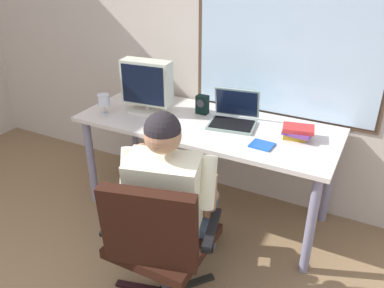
{
  "coord_description": "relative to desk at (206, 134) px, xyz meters",
  "views": [
    {
      "loc": [
        1.21,
        -0.05,
        1.92
      ],
      "look_at": [
        0.22,
        1.85,
        0.81
      ],
      "focal_mm": 37.09,
      "sensor_mm": 36.0,
      "label": 1
    }
  ],
  "objects": [
    {
      "name": "book_stack",
      "position": [
        0.63,
        0.05,
        0.14
      ],
      "size": [
        0.22,
        0.17,
        0.08
      ],
      "color": "#A98420",
      "rests_on": "desk"
    },
    {
      "name": "desk_speaker",
      "position": [
        -0.1,
        0.14,
        0.16
      ],
      "size": [
        0.09,
        0.07,
        0.14
      ],
      "color": "black",
      "rests_on": "desk"
    },
    {
      "name": "office_chair",
      "position": [
        0.18,
        -0.97,
        -0.16
      ],
      "size": [
        0.66,
        0.6,
        0.9
      ],
      "color": "black",
      "rests_on": "ground"
    },
    {
      "name": "wall_rear",
      "position": [
        -0.09,
        0.43,
        0.65
      ],
      "size": [
        5.07,
        0.08,
        2.64
      ],
      "color": "beige",
      "rests_on": "ground"
    },
    {
      "name": "laptop",
      "position": [
        0.17,
        0.09,
        0.15
      ],
      "size": [
        0.36,
        0.34,
        0.23
      ],
      "color": "gray",
      "rests_on": "desk"
    },
    {
      "name": "desk",
      "position": [
        0.0,
        0.0,
        0.0
      ],
      "size": [
        1.85,
        0.74,
        0.76
      ],
      "color": "gray",
      "rests_on": "ground"
    },
    {
      "name": "wine_glass",
      "position": [
        -0.75,
        -0.2,
        0.19
      ],
      "size": [
        0.09,
        0.09,
        0.15
      ],
      "color": "silver",
      "rests_on": "desk"
    },
    {
      "name": "crt_monitor",
      "position": [
        -0.48,
        -0.01,
        0.31
      ],
      "size": [
        0.38,
        0.22,
        0.39
      ],
      "color": "beige",
      "rests_on": "desk"
    },
    {
      "name": "person_seated",
      "position": [
        0.13,
        -0.72,
        -0.05
      ],
      "size": [
        0.62,
        0.82,
        1.18
      ],
      "color": "#3F536E",
      "rests_on": "ground"
    },
    {
      "name": "cd_case",
      "position": [
        0.47,
        -0.16,
        0.1
      ],
      "size": [
        0.15,
        0.13,
        0.01
      ],
      "color": "blue",
      "rests_on": "desk"
    }
  ]
}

